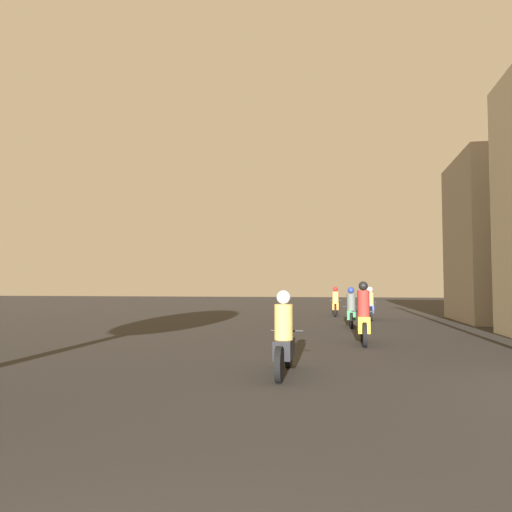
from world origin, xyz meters
TOP-DOWN VIEW (x-y plane):
  - motorcycle_black at (-0.08, 7.67)m, footprint 0.60×2.05m
  - motorcycle_yellow at (1.48, 12.42)m, footprint 0.60×1.96m
  - motorcycle_green at (1.26, 17.64)m, footprint 0.60×1.82m
  - motorcycle_blue at (2.16, 21.55)m, footprint 0.60×2.09m
  - motorcycle_orange at (0.63, 24.01)m, footprint 0.60×2.01m

SIDE VIEW (x-z plane):
  - motorcycle_black at x=-0.08m, z-range -0.15..1.32m
  - motorcycle_orange at x=0.63m, z-range -0.13..1.31m
  - motorcycle_blue at x=2.16m, z-range -0.14..1.31m
  - motorcycle_green at x=1.26m, z-range -0.14..1.33m
  - motorcycle_yellow at x=1.48m, z-range -0.17..1.47m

